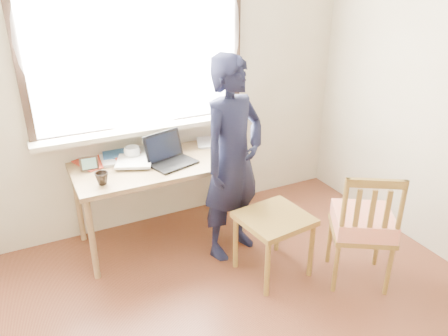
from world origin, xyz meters
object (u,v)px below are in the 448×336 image
side_chair (363,224)px  person (233,160)px  mug_dark (102,178)px  desk (158,172)px  laptop (169,156)px  mug_white (132,153)px  work_chair (274,225)px

side_chair → person: bearing=130.6°
mug_dark → person: 0.99m
desk → laptop: 0.16m
laptop → person: 0.54m
mug_white → mug_dark: mug_white is taller
person → work_chair: bearing=-90.9°
mug_dark → side_chair: bearing=-31.7°
desk → mug_dark: 0.53m
mug_dark → side_chair: 1.92m
mug_dark → person: size_ratio=0.06×
mug_white → work_chair: mug_white is taller
work_chair → side_chair: (0.52, -0.36, 0.07)m
mug_white → desk: bearing=-49.6°
work_chair → mug_white: bearing=127.8°
laptop → side_chair: laptop is taller
mug_dark → work_chair: (1.10, -0.64, -0.35)m
mug_white → work_chair: (0.77, -0.99, -0.35)m
side_chair → person: person is taller
person → side_chair: bearing=-68.9°
work_chair → side_chair: side_chair is taller
work_chair → person: (-0.14, 0.41, 0.39)m
side_chair → person: 1.07m
laptop → side_chair: size_ratio=0.45×
laptop → mug_white: size_ratio=3.15×
desk → person: size_ratio=0.83×
mug_white → person: 0.86m
desk → laptop: size_ratio=3.22×
laptop → mug_white: laptop is taller
laptop → person: bearing=-44.0°
desk → mug_dark: bearing=-159.7°
work_chair → person: 0.58m
laptop → person: person is taller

